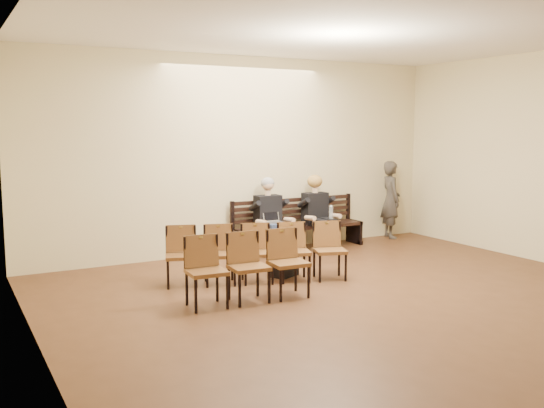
# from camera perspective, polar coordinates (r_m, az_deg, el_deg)

# --- Properties ---
(ground) EXTENTS (10.00, 10.00, 0.00)m
(ground) POSITION_cam_1_polar(r_m,az_deg,el_deg) (7.14, 15.69, -11.51)
(ground) COLOR #55331D
(ground) RESTS_ON ground
(room_walls) EXTENTS (8.02, 10.01, 3.51)m
(room_walls) POSITION_cam_1_polar(r_m,az_deg,el_deg) (7.35, 12.04, 9.23)
(room_walls) COLOR beige
(room_walls) RESTS_ON ground
(bench) EXTENTS (2.60, 0.90, 0.45)m
(bench) POSITION_cam_1_polar(r_m,az_deg,el_deg) (11.24, 2.55, -3.14)
(bench) COLOR black
(bench) RESTS_ON ground
(seated_man) EXTENTS (0.56, 0.78, 1.36)m
(seated_man) POSITION_cam_1_polar(r_m,az_deg,el_deg) (10.73, -0.15, -1.18)
(seated_man) COLOR black
(seated_man) RESTS_ON ground
(seated_woman) EXTENTS (0.56, 0.77, 1.30)m
(seated_woman) POSITION_cam_1_polar(r_m,az_deg,el_deg) (11.25, 4.33, -0.96)
(seated_woman) COLOR black
(seated_woman) RESTS_ON ground
(laptop) EXTENTS (0.36, 0.31, 0.22)m
(laptop) POSITION_cam_1_polar(r_m,az_deg,el_deg) (10.60, 0.24, -1.94)
(laptop) COLOR silver
(laptop) RESTS_ON bench
(water_bottle) EXTENTS (0.09, 0.09, 0.25)m
(water_bottle) POSITION_cam_1_polar(r_m,az_deg,el_deg) (11.13, 5.57, -1.45)
(water_bottle) COLOR silver
(water_bottle) RESTS_ON bench
(bag) EXTENTS (0.48, 0.42, 0.30)m
(bag) POSITION_cam_1_polar(r_m,az_deg,el_deg) (9.27, 1.14, -5.90)
(bag) COLOR black
(bag) RESTS_ON ground
(passerby) EXTENTS (0.61, 0.76, 1.81)m
(passerby) POSITION_cam_1_polar(r_m,az_deg,el_deg) (12.52, 11.13, 0.95)
(passerby) COLOR #3A3530
(passerby) RESTS_ON ground
(chair_row_front) EXTENTS (2.65, 1.30, 0.86)m
(chair_row_front) POSITION_cam_1_polar(r_m,az_deg,el_deg) (8.85, -1.40, -4.68)
(chair_row_front) COLOR brown
(chair_row_front) RESTS_ON ground
(chair_row_back) EXTENTS (1.65, 0.60, 0.91)m
(chair_row_back) POSITION_cam_1_polar(r_m,az_deg,el_deg) (7.89, -2.19, -6.00)
(chair_row_back) COLOR brown
(chair_row_back) RESTS_ON ground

